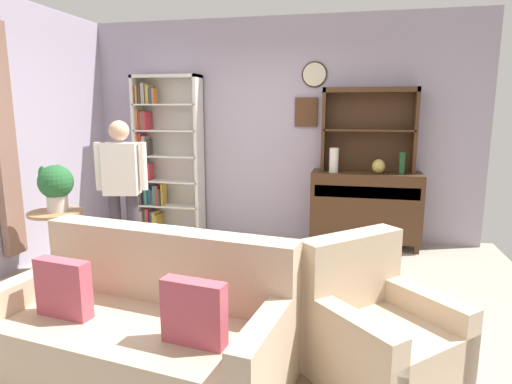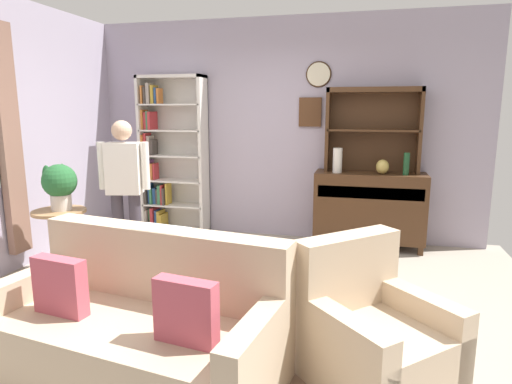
% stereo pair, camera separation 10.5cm
% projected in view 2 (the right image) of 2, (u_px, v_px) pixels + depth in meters
% --- Properties ---
extents(ground_plane, '(5.40, 4.60, 0.02)m').
position_uv_depth(ground_plane, '(240.00, 302.00, 3.87)').
color(ground_plane, '#9E9384').
extents(wall_back, '(5.00, 0.09, 2.80)m').
position_uv_depth(wall_back, '(285.00, 130.00, 5.63)').
color(wall_back, '#A399AD').
rests_on(wall_back, ground_plane).
extents(area_rug, '(2.49, 1.76, 0.01)m').
position_uv_depth(area_rug, '(253.00, 318.00, 3.53)').
color(area_rug, '#846651').
rests_on(area_rug, ground_plane).
extents(bookshelf, '(0.90, 0.30, 2.10)m').
position_uv_depth(bookshelf, '(168.00, 158.00, 5.89)').
color(bookshelf, silver).
rests_on(bookshelf, ground_plane).
extents(sideboard, '(1.30, 0.45, 0.92)m').
position_uv_depth(sideboard, '(369.00, 206.00, 5.28)').
color(sideboard, '#422816').
rests_on(sideboard, ground_plane).
extents(sideboard_hutch, '(1.10, 0.26, 1.00)m').
position_uv_depth(sideboard_hutch, '(373.00, 118.00, 5.19)').
color(sideboard_hutch, '#422816').
rests_on(sideboard_hutch, sideboard).
extents(vase_tall, '(0.11, 0.11, 0.29)m').
position_uv_depth(vase_tall, '(337.00, 160.00, 5.19)').
color(vase_tall, beige).
rests_on(vase_tall, sideboard).
extents(vase_round, '(0.15, 0.15, 0.17)m').
position_uv_depth(vase_round, '(383.00, 167.00, 5.09)').
color(vase_round, tan).
rests_on(vase_round, sideboard).
extents(bottle_wine, '(0.07, 0.07, 0.26)m').
position_uv_depth(bottle_wine, '(406.00, 164.00, 5.00)').
color(bottle_wine, '#194223').
rests_on(bottle_wine, sideboard).
extents(couch_floral, '(1.91, 1.11, 0.90)m').
position_uv_depth(couch_floral, '(140.00, 330.00, 2.73)').
color(couch_floral, '#C6AD8E').
rests_on(couch_floral, ground_plane).
extents(armchair_floral, '(1.08, 1.08, 0.88)m').
position_uv_depth(armchair_floral, '(372.00, 337.00, 2.69)').
color(armchair_floral, '#C6AD8E').
rests_on(armchair_floral, ground_plane).
extents(plant_stand, '(0.52, 0.52, 0.67)m').
position_uv_depth(plant_stand, '(61.00, 235.00, 4.43)').
color(plant_stand, '#997047').
rests_on(plant_stand, ground_plane).
extents(potted_plant_large, '(0.34, 0.34, 0.46)m').
position_uv_depth(potted_plant_large, '(59.00, 183.00, 4.35)').
color(potted_plant_large, beige).
rests_on(potted_plant_large, plant_stand).
extents(person_reading, '(0.52, 0.27, 1.56)m').
position_uv_depth(person_reading, '(125.00, 185.00, 4.44)').
color(person_reading, '#38333D').
rests_on(person_reading, ground_plane).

